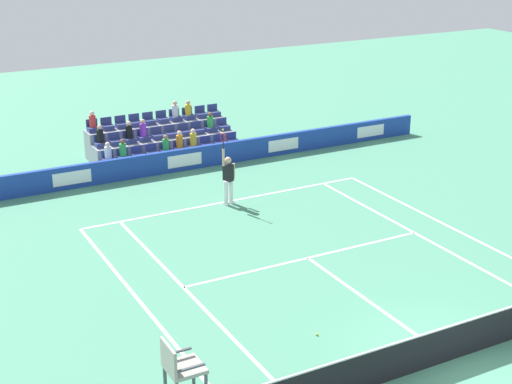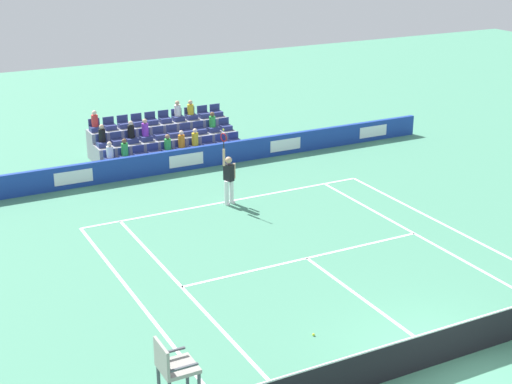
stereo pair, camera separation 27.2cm
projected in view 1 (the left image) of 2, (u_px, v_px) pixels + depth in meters
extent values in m
plane|color=#47896B|center=(451.00, 360.00, 18.06)|extent=(80.00, 80.00, 0.00)
cube|color=white|center=(228.00, 201.00, 27.89)|extent=(10.97, 0.10, 0.01)
cube|color=white|center=(308.00, 258.00, 23.35)|extent=(8.23, 0.10, 0.01)
cube|color=white|center=(370.00, 302.00, 20.71)|extent=(0.10, 6.40, 0.01)
cube|color=white|center=(190.00, 294.00, 21.15)|extent=(0.10, 11.89, 0.01)
cube|color=white|center=(423.00, 238.00, 24.80)|extent=(0.10, 11.89, 0.01)
cube|color=white|center=(143.00, 305.00, 20.54)|extent=(0.10, 11.89, 0.01)
cube|color=white|center=(456.00, 230.00, 25.41)|extent=(0.10, 11.89, 0.01)
cube|color=white|center=(229.00, 202.00, 27.81)|extent=(0.10, 0.20, 0.01)
cube|color=#193899|center=(184.00, 160.00, 31.11)|extent=(23.13, 0.20, 0.90)
cube|color=white|center=(371.00, 131.00, 35.13)|extent=(1.48, 0.01, 0.51)
cube|color=white|center=(283.00, 145.00, 33.07)|extent=(1.48, 0.01, 0.51)
cube|color=white|center=(185.00, 160.00, 31.02)|extent=(1.48, 0.01, 0.51)
cube|color=white|center=(72.00, 178.00, 28.97)|extent=(1.48, 0.01, 0.51)
cube|color=black|center=(453.00, 343.00, 17.90)|extent=(11.77, 0.02, 0.92)
cube|color=white|center=(455.00, 325.00, 17.74)|extent=(11.77, 0.04, 0.04)
cylinder|color=white|center=(231.00, 191.00, 27.58)|extent=(0.16, 0.16, 0.90)
cylinder|color=white|center=(226.00, 193.00, 27.42)|extent=(0.16, 0.16, 0.90)
cube|color=white|center=(231.00, 202.00, 27.72)|extent=(0.19, 0.28, 0.08)
cube|color=white|center=(226.00, 204.00, 27.56)|extent=(0.19, 0.28, 0.08)
cube|color=black|center=(228.00, 173.00, 27.24)|extent=(0.31, 0.41, 0.60)
sphere|color=#D3A884|center=(228.00, 160.00, 27.08)|extent=(0.24, 0.24, 0.24)
cylinder|color=#D3A884|center=(223.00, 157.00, 26.88)|extent=(0.09, 0.09, 0.62)
cylinder|color=#D3A884|center=(234.00, 171.00, 27.35)|extent=(0.09, 0.09, 0.56)
cylinder|color=black|center=(223.00, 145.00, 26.73)|extent=(0.04, 0.04, 0.28)
torus|color=red|center=(223.00, 137.00, 26.63)|extent=(0.12, 0.31, 0.31)
sphere|color=#D1E533|center=(223.00, 130.00, 26.53)|extent=(0.07, 0.07, 0.07)
cube|color=gray|center=(185.00, 368.00, 14.63)|extent=(0.70, 0.70, 0.08)
cube|color=gray|center=(169.00, 358.00, 14.38)|extent=(0.06, 0.70, 0.55)
cube|color=#474C54|center=(178.00, 352.00, 14.83)|extent=(0.56, 0.05, 0.04)
cube|color=#474C54|center=(191.00, 368.00, 14.31)|extent=(0.56, 0.05, 0.04)
cube|color=gray|center=(174.00, 158.00, 32.08)|extent=(6.20, 0.95, 0.42)
cube|color=navy|center=(233.00, 142.00, 33.21)|extent=(0.48, 0.44, 0.20)
cube|color=navy|center=(231.00, 135.00, 33.29)|extent=(0.48, 0.04, 0.30)
cube|color=navy|center=(220.00, 144.00, 32.94)|extent=(0.48, 0.44, 0.20)
cube|color=navy|center=(218.00, 137.00, 33.02)|extent=(0.48, 0.04, 0.30)
cube|color=navy|center=(207.00, 146.00, 32.66)|extent=(0.48, 0.44, 0.20)
cube|color=navy|center=(205.00, 139.00, 32.74)|extent=(0.48, 0.04, 0.30)
cube|color=navy|center=(194.00, 148.00, 32.39)|extent=(0.48, 0.44, 0.20)
cube|color=navy|center=(192.00, 141.00, 32.47)|extent=(0.48, 0.04, 0.30)
cube|color=navy|center=(180.00, 150.00, 32.11)|extent=(0.48, 0.44, 0.20)
cube|color=navy|center=(178.00, 143.00, 32.19)|extent=(0.48, 0.04, 0.30)
cube|color=navy|center=(167.00, 152.00, 31.84)|extent=(0.48, 0.44, 0.20)
cube|color=navy|center=(165.00, 145.00, 31.92)|extent=(0.48, 0.04, 0.30)
cube|color=navy|center=(153.00, 154.00, 31.56)|extent=(0.48, 0.44, 0.20)
cube|color=navy|center=(151.00, 147.00, 31.64)|extent=(0.48, 0.04, 0.30)
cube|color=navy|center=(138.00, 156.00, 31.29)|extent=(0.48, 0.44, 0.20)
cube|color=navy|center=(136.00, 149.00, 31.37)|extent=(0.48, 0.04, 0.30)
cube|color=navy|center=(124.00, 158.00, 31.01)|extent=(0.48, 0.44, 0.20)
cube|color=navy|center=(122.00, 151.00, 31.09)|extent=(0.48, 0.04, 0.30)
cube|color=navy|center=(109.00, 161.00, 30.74)|extent=(0.48, 0.44, 0.20)
cube|color=navy|center=(107.00, 153.00, 30.82)|extent=(0.48, 0.04, 0.30)
cube|color=gray|center=(165.00, 147.00, 32.80)|extent=(6.20, 0.95, 0.84)
cube|color=navy|center=(223.00, 128.00, 33.86)|extent=(0.48, 0.44, 0.20)
cube|color=navy|center=(221.00, 121.00, 33.93)|extent=(0.48, 0.04, 0.30)
cube|color=navy|center=(211.00, 129.00, 33.58)|extent=(0.48, 0.44, 0.20)
cube|color=navy|center=(209.00, 123.00, 33.66)|extent=(0.48, 0.04, 0.30)
cube|color=navy|center=(198.00, 131.00, 33.31)|extent=(0.48, 0.44, 0.20)
cube|color=navy|center=(196.00, 125.00, 33.38)|extent=(0.48, 0.04, 0.30)
cube|color=navy|center=(185.00, 133.00, 33.03)|extent=(0.48, 0.44, 0.20)
cube|color=navy|center=(183.00, 126.00, 33.11)|extent=(0.48, 0.04, 0.30)
cube|color=navy|center=(171.00, 135.00, 32.76)|extent=(0.48, 0.44, 0.20)
cube|color=navy|center=(169.00, 128.00, 32.83)|extent=(0.48, 0.04, 0.30)
cube|color=navy|center=(158.00, 137.00, 32.48)|extent=(0.48, 0.44, 0.20)
cube|color=navy|center=(156.00, 130.00, 32.56)|extent=(0.48, 0.04, 0.30)
cube|color=navy|center=(144.00, 139.00, 32.21)|extent=(0.48, 0.44, 0.20)
cube|color=navy|center=(142.00, 132.00, 32.28)|extent=(0.48, 0.04, 0.30)
cube|color=navy|center=(130.00, 141.00, 31.93)|extent=(0.48, 0.44, 0.20)
cube|color=navy|center=(128.00, 134.00, 32.01)|extent=(0.48, 0.04, 0.30)
cube|color=navy|center=(116.00, 143.00, 31.65)|extent=(0.48, 0.44, 0.20)
cube|color=navy|center=(114.00, 136.00, 31.73)|extent=(0.48, 0.04, 0.30)
cube|color=navy|center=(101.00, 145.00, 31.38)|extent=(0.48, 0.44, 0.20)
cube|color=navy|center=(99.00, 138.00, 31.46)|extent=(0.48, 0.04, 0.30)
cube|color=gray|center=(157.00, 137.00, 33.51)|extent=(6.20, 0.95, 1.26)
cube|color=navy|center=(214.00, 114.00, 34.50)|extent=(0.48, 0.44, 0.20)
cube|color=navy|center=(212.00, 107.00, 34.57)|extent=(0.48, 0.04, 0.30)
cube|color=navy|center=(202.00, 115.00, 34.22)|extent=(0.48, 0.44, 0.20)
cube|color=navy|center=(200.00, 109.00, 34.30)|extent=(0.48, 0.04, 0.30)
cube|color=navy|center=(189.00, 117.00, 33.95)|extent=(0.48, 0.44, 0.20)
cube|color=navy|center=(187.00, 110.00, 34.02)|extent=(0.48, 0.04, 0.30)
cube|color=navy|center=(176.00, 119.00, 33.67)|extent=(0.48, 0.44, 0.20)
cube|color=navy|center=(174.00, 112.00, 33.75)|extent=(0.48, 0.04, 0.30)
cube|color=navy|center=(163.00, 120.00, 33.40)|extent=(0.48, 0.44, 0.20)
cube|color=navy|center=(161.00, 114.00, 33.47)|extent=(0.48, 0.04, 0.30)
cube|color=navy|center=(149.00, 122.00, 33.12)|extent=(0.48, 0.44, 0.20)
cube|color=navy|center=(147.00, 115.00, 33.20)|extent=(0.48, 0.04, 0.30)
cube|color=navy|center=(136.00, 124.00, 32.85)|extent=(0.48, 0.44, 0.20)
cube|color=navy|center=(134.00, 117.00, 32.92)|extent=(0.48, 0.04, 0.30)
cube|color=navy|center=(122.00, 126.00, 32.57)|extent=(0.48, 0.44, 0.20)
cube|color=navy|center=(120.00, 119.00, 32.65)|extent=(0.48, 0.04, 0.30)
cube|color=navy|center=(108.00, 127.00, 32.30)|extent=(0.48, 0.44, 0.20)
cube|color=navy|center=(106.00, 121.00, 32.37)|extent=(0.48, 0.04, 0.30)
cube|color=navy|center=(93.00, 129.00, 32.02)|extent=(0.48, 0.44, 0.20)
cube|color=navy|center=(92.00, 122.00, 32.10)|extent=(0.48, 0.04, 0.30)
cylinder|color=black|center=(100.00, 136.00, 31.30)|extent=(0.28, 0.28, 0.53)
sphere|color=#D3A884|center=(99.00, 127.00, 31.17)|extent=(0.20, 0.20, 0.20)
cylinder|color=green|center=(123.00, 150.00, 30.93)|extent=(0.28, 0.28, 0.51)
sphere|color=brown|center=(122.00, 141.00, 30.81)|extent=(0.20, 0.20, 0.20)
cylinder|color=purple|center=(143.00, 130.00, 32.12)|extent=(0.28, 0.28, 0.54)
sphere|color=#D3A884|center=(143.00, 121.00, 31.99)|extent=(0.20, 0.20, 0.20)
cylinder|color=white|center=(108.00, 152.00, 30.67)|extent=(0.28, 0.28, 0.47)
sphere|color=beige|center=(108.00, 144.00, 30.55)|extent=(0.20, 0.20, 0.20)
cylinder|color=white|center=(175.00, 111.00, 33.59)|extent=(0.28, 0.28, 0.49)
sphere|color=#D3A884|center=(175.00, 103.00, 33.47)|extent=(0.20, 0.20, 0.20)
cylinder|color=yellow|center=(188.00, 110.00, 33.88)|extent=(0.28, 0.28, 0.44)
sphere|color=#D3A884|center=(188.00, 103.00, 33.77)|extent=(0.20, 0.20, 0.20)
cylinder|color=red|center=(93.00, 121.00, 31.94)|extent=(0.28, 0.28, 0.48)
sphere|color=beige|center=(92.00, 113.00, 31.83)|extent=(0.20, 0.20, 0.20)
cylinder|color=green|center=(210.00, 122.00, 33.51)|extent=(0.28, 0.28, 0.47)
sphere|color=brown|center=(210.00, 114.00, 33.39)|extent=(0.20, 0.20, 0.20)
cylinder|color=orange|center=(180.00, 141.00, 32.03)|extent=(0.28, 0.28, 0.53)
sphere|color=beige|center=(179.00, 133.00, 31.90)|extent=(0.20, 0.20, 0.20)
cylinder|color=yellow|center=(193.00, 139.00, 32.31)|extent=(0.28, 0.28, 0.53)
sphere|color=beige|center=(193.00, 131.00, 32.18)|extent=(0.20, 0.20, 0.20)
cylinder|color=green|center=(166.00, 144.00, 31.77)|extent=(0.28, 0.28, 0.44)
sphere|color=#9E7251|center=(166.00, 137.00, 31.66)|extent=(0.20, 0.20, 0.20)
cylinder|color=black|center=(129.00, 132.00, 31.85)|extent=(0.28, 0.28, 0.53)
sphere|color=beige|center=(129.00, 123.00, 31.72)|extent=(0.20, 0.20, 0.20)
sphere|color=#D1E533|center=(317.00, 334.00, 19.09)|extent=(0.07, 0.07, 0.07)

